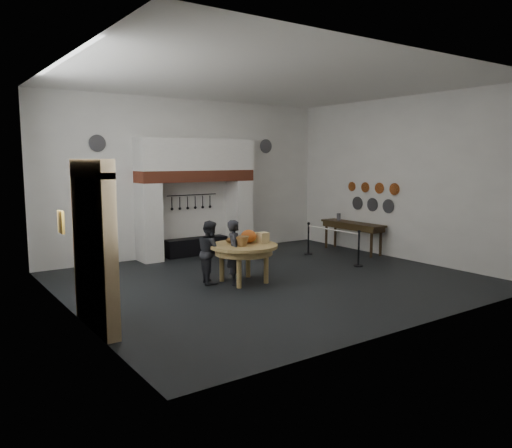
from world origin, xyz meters
TOP-DOWN VIEW (x-y plane):
  - floor at (0.00, 0.00)m, footprint 9.00×8.00m
  - ceiling at (0.00, 0.00)m, footprint 9.00×8.00m
  - wall_back at (0.00, 4.00)m, footprint 9.00×0.02m
  - wall_front at (0.00, -4.00)m, footprint 9.00×0.02m
  - wall_left at (-4.50, 0.00)m, footprint 0.02×8.00m
  - wall_right at (4.50, 0.00)m, footprint 0.02×8.00m
  - chimney_pier_left at (-1.48, 3.65)m, footprint 0.55×0.70m
  - chimney_pier_right at (1.48, 3.65)m, footprint 0.55×0.70m
  - hearth_brick_band at (0.00, 3.65)m, footprint 3.50×0.72m
  - chimney_hood at (0.00, 3.65)m, footprint 3.50×0.70m
  - iron_range at (0.00, 3.72)m, footprint 1.90×0.45m
  - utensil_rail at (0.00, 3.92)m, footprint 1.60×0.02m
  - door_recess at (-4.47, -1.00)m, footprint 0.04×1.10m
  - door_jamb_near at (-4.38, -1.70)m, footprint 0.22×0.30m
  - door_jamb_far at (-4.38, -0.30)m, footprint 0.22×0.30m
  - door_lintel at (-4.38, -1.00)m, footprint 0.22×1.70m
  - wall_plaque at (-4.45, 0.80)m, footprint 0.05×0.34m
  - work_table at (-0.67, 0.17)m, footprint 1.90×1.90m
  - pumpkin at (-0.47, 0.27)m, footprint 0.36×0.36m
  - cheese_block_big at (-0.17, 0.12)m, footprint 0.22×0.22m
  - cheese_block_small at (-0.19, 0.42)m, footprint 0.18×0.18m
  - wicker_basket at (-0.82, 0.02)m, footprint 0.39×0.39m
  - bread_loaf at (-0.77, 0.52)m, footprint 0.31×0.18m
  - visitor_near at (-0.91, 0.16)m, footprint 0.56×0.63m
  - visitor_far at (-1.31, 0.56)m, footprint 0.70×0.81m
  - side_table at (4.10, 1.43)m, footprint 0.55×2.20m
  - pewter_jug at (4.10, 2.03)m, footprint 0.12×0.12m
  - copper_pan_a at (4.46, 0.20)m, footprint 0.03×0.34m
  - copper_pan_b at (4.46, 0.75)m, footprint 0.03×0.32m
  - copper_pan_c at (4.46, 1.30)m, footprint 0.03×0.30m
  - copper_pan_d at (4.46, 1.85)m, footprint 0.03×0.28m
  - pewter_plate_left at (4.46, 0.40)m, footprint 0.03×0.40m
  - pewter_plate_mid at (4.46, 1.00)m, footprint 0.03×0.40m
  - pewter_plate_right at (4.46, 1.60)m, footprint 0.03×0.40m
  - pewter_plate_back_left at (-2.70, 3.96)m, footprint 0.44×0.03m
  - pewter_plate_back_right at (2.70, 3.96)m, footprint 0.44×0.03m
  - barrier_post_near at (2.74, -0.12)m, footprint 0.05×0.05m
  - barrier_post_far at (2.74, 1.88)m, footprint 0.05×0.05m
  - barrier_rope at (2.74, 0.88)m, footprint 0.04×2.00m

SIDE VIEW (x-z plane):
  - floor at x=0.00m, z-range -0.01..0.01m
  - iron_range at x=0.00m, z-range 0.00..0.50m
  - barrier_post_near at x=2.74m, z-range 0.00..0.90m
  - barrier_post_far at x=2.74m, z-range 0.00..0.90m
  - visitor_far at x=-1.31m, z-range 0.00..1.43m
  - visitor_near at x=-0.91m, z-range 0.00..1.45m
  - work_table at x=-0.67m, z-range 0.80..0.88m
  - barrier_rope at x=2.74m, z-range 0.83..0.87m
  - side_table at x=4.10m, z-range 0.84..0.90m
  - bread_loaf at x=-0.77m, z-range 0.87..1.01m
  - cheese_block_small at x=-0.19m, z-range 0.88..1.07m
  - wicker_basket at x=-0.82m, z-range 0.88..1.09m
  - cheese_block_big at x=-0.17m, z-range 0.88..1.11m
  - pewter_jug at x=4.10m, z-range 0.90..1.12m
  - pumpkin at x=-0.47m, z-range 0.88..1.18m
  - chimney_pier_left at x=-1.48m, z-range 0.00..2.15m
  - chimney_pier_right at x=1.48m, z-range 0.00..2.15m
  - door_recess at x=-4.47m, z-range 0.00..2.50m
  - door_jamb_near at x=-4.38m, z-range 0.00..2.60m
  - door_jamb_far at x=-4.38m, z-range 0.00..2.60m
  - pewter_plate_left at x=4.46m, z-range 1.25..1.65m
  - pewter_plate_mid at x=4.46m, z-range 1.25..1.65m
  - pewter_plate_right at x=4.46m, z-range 1.25..1.65m
  - wall_plaque at x=-4.45m, z-range 1.38..1.82m
  - utensil_rail at x=0.00m, z-range 1.74..1.76m
  - copper_pan_b at x=4.46m, z-range 1.79..2.11m
  - copper_pan_d at x=4.46m, z-range 1.81..2.09m
  - copper_pan_a at x=4.46m, z-range 1.78..2.12m
  - copper_pan_c at x=4.46m, z-range 1.80..2.10m
  - wall_back at x=0.00m, z-range 0.00..4.50m
  - wall_front at x=0.00m, z-range 0.00..4.50m
  - wall_left at x=-4.50m, z-range 0.00..4.50m
  - wall_right at x=4.50m, z-range 0.00..4.50m
  - hearth_brick_band at x=0.00m, z-range 2.15..2.47m
  - door_lintel at x=-4.38m, z-range 2.50..2.80m
  - chimney_hood at x=0.00m, z-range 2.47..3.37m
  - pewter_plate_back_left at x=-2.70m, z-range 2.98..3.42m
  - pewter_plate_back_right at x=2.70m, z-range 2.98..3.42m
  - ceiling at x=0.00m, z-range 4.49..4.51m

